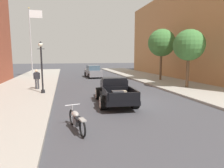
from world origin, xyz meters
TOP-DOWN VIEW (x-y plane):
  - ground_plane at (0.00, 0.00)m, footprint 140.00×140.00m
  - sidewalk_left at (-7.25, 0.00)m, footprint 5.50×64.00m
  - sidewalk_right at (7.25, 0.00)m, footprint 5.50×64.00m
  - building_right_storefront at (16.00, 11.31)m, footprint 12.00×28.00m
  - hotrod_truck_black at (-0.71, -0.19)m, footprint 2.43×5.03m
  - motorcycle_parked at (-3.34, -4.43)m, footprint 0.72×2.08m
  - car_background_grey at (0.14, 14.94)m, footprint 2.06×4.40m
  - pedestrian_sidewalk_left at (-6.00, 5.51)m, footprint 0.53×0.22m
  - street_lamp_near at (-5.35, 3.45)m, footprint 0.50×0.32m
  - flagpole at (-7.76, 16.93)m, footprint 1.74×0.16m
  - street_tree_nearest at (6.92, 3.30)m, footprint 2.72×2.72m
  - street_tree_second at (7.33, 9.07)m, footprint 3.14×3.14m

SIDE VIEW (x-z plane):
  - ground_plane at x=0.00m, z-range 0.00..0.00m
  - sidewalk_left at x=-7.25m, z-range 0.00..0.15m
  - sidewalk_right at x=7.25m, z-range 0.00..0.15m
  - motorcycle_parked at x=-3.34m, z-range -0.02..0.91m
  - hotrod_truck_black at x=-0.71m, z-range -0.04..1.54m
  - car_background_grey at x=0.14m, z-range -0.06..1.59m
  - pedestrian_sidewalk_left at x=-6.00m, z-range 0.26..1.91m
  - street_lamp_near at x=-5.35m, z-range 0.46..4.31m
  - street_tree_nearest at x=6.92m, z-range 1.31..6.39m
  - street_tree_second at x=7.33m, z-range 1.50..7.36m
  - building_right_storefront at x=16.00m, z-range 0.00..11.43m
  - flagpole at x=-7.76m, z-range 1.19..10.35m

